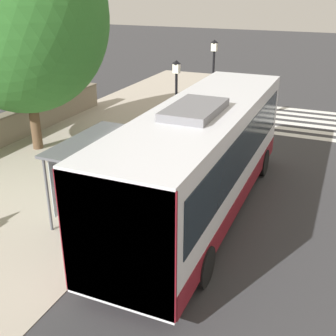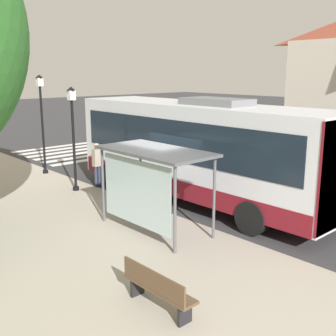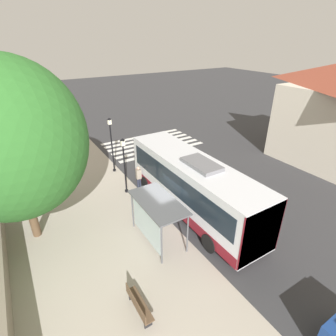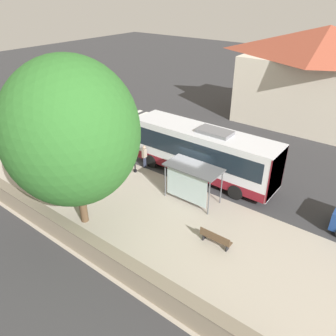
% 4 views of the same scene
% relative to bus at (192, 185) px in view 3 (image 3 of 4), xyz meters
% --- Properties ---
extents(ground_plane, '(120.00, 120.00, 0.00)m').
position_rel_bus_xyz_m(ground_plane, '(-1.66, -0.11, -1.90)').
color(ground_plane, '#353538').
rests_on(ground_plane, ground).
extents(sidewalk_plaza, '(9.00, 44.00, 0.02)m').
position_rel_bus_xyz_m(sidewalk_plaza, '(-6.16, -0.11, -1.89)').
color(sidewalk_plaza, '#ADA393').
rests_on(sidewalk_plaza, ground).
extents(crosswalk_stripes, '(9.00, 5.25, 0.01)m').
position_rel_bus_xyz_m(crosswalk_stripes, '(3.34, 11.24, -1.90)').
color(crosswalk_stripes, silver).
rests_on(crosswalk_stripes, ground).
extents(bus, '(2.67, 10.48, 3.68)m').
position_rel_bus_xyz_m(bus, '(0.00, 0.00, 0.00)').
color(bus, silver).
rests_on(bus, ground).
extents(bus_shelter, '(1.76, 3.48, 2.39)m').
position_rel_bus_xyz_m(bus_shelter, '(-3.09, -1.12, 0.10)').
color(bus_shelter, '#515459').
rests_on(bus_shelter, ground).
extents(pedestrian, '(0.34, 0.24, 1.78)m').
position_rel_bus_xyz_m(pedestrian, '(-1.58, 4.01, -0.84)').
color(pedestrian, '#2D3347').
rests_on(pedestrian, ground).
extents(bench, '(0.40, 1.73, 0.88)m').
position_rel_bus_xyz_m(bench, '(-5.70, -4.39, -1.42)').
color(bench, brown).
rests_on(bench, ground).
extents(street_lamp_near, '(0.28, 0.28, 3.98)m').
position_rel_bus_xyz_m(street_lamp_near, '(-2.52, 4.12, 0.47)').
color(street_lamp_near, black).
rests_on(street_lamp_near, ground).
extents(street_lamp_far, '(0.28, 0.28, 4.40)m').
position_rel_bus_xyz_m(street_lamp_far, '(-2.09, 7.56, 0.70)').
color(street_lamp_far, black).
rests_on(street_lamp_far, ground).
extents(shade_tree, '(6.88, 6.88, 9.29)m').
position_rel_bus_xyz_m(shade_tree, '(-8.47, 2.60, 3.60)').
color(shade_tree, brown).
rests_on(shade_tree, ground).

